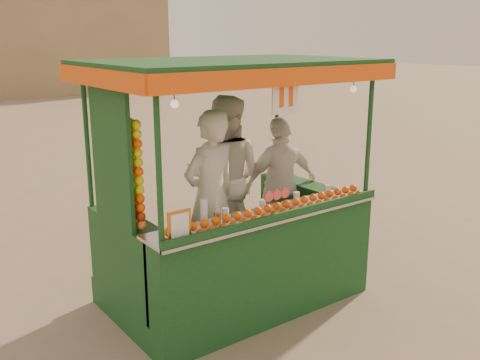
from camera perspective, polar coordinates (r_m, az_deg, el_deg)
ground at (r=5.71m, az=-3.47°, el=-13.21°), size 90.00×90.00×0.00m
building_right at (r=29.87m, az=-18.18°, el=13.84°), size 9.00×6.00×5.00m
juice_cart at (r=5.48m, az=-0.73°, el=-5.29°), size 2.73×1.77×2.48m
vendor_left at (r=5.37m, az=-3.11°, el=-1.75°), size 0.68×0.50×1.73m
vendor_middle at (r=5.94m, az=-1.66°, el=0.29°), size 1.09×1.11×1.81m
vendor_right at (r=6.16m, az=4.32°, el=-0.47°), size 0.96×0.53×1.55m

